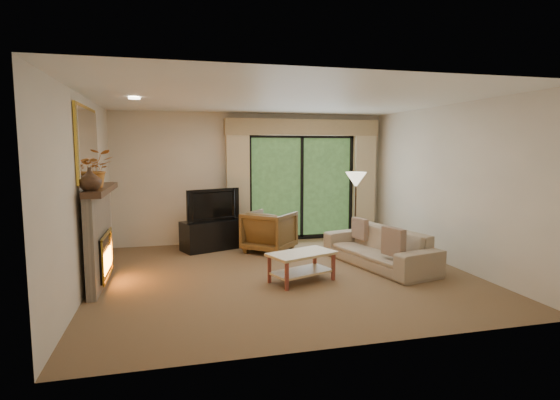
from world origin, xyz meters
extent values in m
plane|color=brown|center=(0.00, 0.00, 0.00)|extent=(5.50, 5.50, 0.00)
plane|color=white|center=(0.00, 0.00, 2.60)|extent=(5.50, 5.50, 0.00)
plane|color=beige|center=(0.00, 2.50, 1.30)|extent=(5.00, 0.00, 5.00)
plane|color=beige|center=(0.00, -2.50, 1.30)|extent=(5.00, 0.00, 5.00)
plane|color=beige|center=(-2.75, 0.00, 1.30)|extent=(0.00, 5.00, 5.00)
plane|color=beige|center=(2.75, 0.00, 1.30)|extent=(0.00, 5.00, 5.00)
cube|color=#CCB48A|center=(-0.35, 2.34, 1.20)|extent=(0.45, 0.18, 2.35)
cube|color=#CCB48A|center=(2.35, 2.34, 1.20)|extent=(0.45, 0.18, 2.35)
cube|color=tan|center=(1.00, 2.36, 2.32)|extent=(3.20, 0.24, 0.32)
cube|color=black|center=(-0.92, 1.95, 0.27)|extent=(1.20, 0.86, 0.55)
imported|color=black|center=(-0.92, 1.95, 0.85)|extent=(1.03, 0.51, 0.61)
imported|color=brown|center=(0.10, 1.51, 0.38)|extent=(1.15, 1.15, 0.75)
imported|color=tan|center=(1.61, 0.12, 0.30)|extent=(1.24, 2.19, 0.60)
cube|color=#4C2F27|center=(1.54, -0.47, 0.52)|extent=(0.20, 0.44, 0.42)
cube|color=#4C2F27|center=(1.54, 0.71, 0.51)|extent=(0.17, 0.37, 0.36)
imported|color=#422B1C|center=(-2.61, -0.40, 1.52)|extent=(0.36, 0.36, 0.29)
imported|color=#C4792F|center=(-2.61, 0.04, 1.63)|extent=(0.51, 0.46, 0.51)
camera|label=1|loc=(-1.63, -6.21, 1.89)|focal=28.00mm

